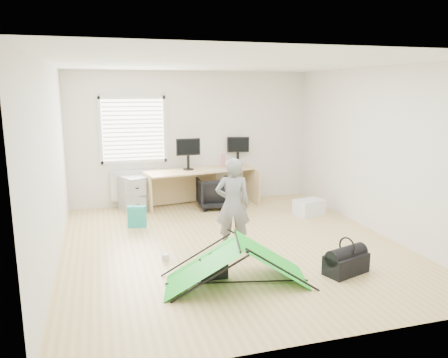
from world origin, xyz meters
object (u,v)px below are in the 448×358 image
object	(u,v)px
thermos	(223,160)
office_chair	(214,193)
filing_cabinet	(135,193)
monitor_left	(188,158)
desk	(201,188)
kite	(237,262)
laptop_bag	(214,269)
duffel_bag	(346,264)
person	(233,205)
storage_crate	(309,207)
monitor_right	(238,155)

from	to	relation	value
thermos	office_chair	world-z (taller)	thermos
filing_cabinet	monitor_left	xyz separation A→B (m)	(1.08, -0.02, 0.65)
thermos	office_chair	size ratio (longest dim) A/B	0.41
desk	kite	bearing A→B (deg)	-106.49
laptop_bag	duffel_bag	size ratio (longest dim) A/B	0.61
filing_cabinet	kite	size ratio (longest dim) A/B	0.38
laptop_bag	thermos	bearing A→B (deg)	71.30
kite	laptop_bag	xyz separation A→B (m)	(-0.25, 0.20, -0.14)
monitor_left	thermos	distance (m)	0.78
thermos	kite	xyz separation A→B (m)	(-0.92, -3.85, -0.62)
filing_cabinet	thermos	bearing A→B (deg)	-20.56
filing_cabinet	monitor_left	bearing A→B (deg)	-25.50
desk	person	size ratio (longest dim) A/B	1.60
desk	laptop_bag	world-z (taller)	desk
kite	monitor_left	bearing A→B (deg)	100.29
thermos	kite	size ratio (longest dim) A/B	0.16
desk	office_chair	bearing A→B (deg)	-53.60
office_chair	kite	bearing A→B (deg)	83.14
filing_cabinet	monitor_left	distance (m)	1.26
monitor_left	storage_crate	bearing A→B (deg)	-32.42
person	monitor_right	bearing A→B (deg)	-94.80
office_chair	thermos	bearing A→B (deg)	-122.76
monitor_right	duffel_bag	bearing A→B (deg)	-75.08
monitor_right	kite	bearing A→B (deg)	-95.40
person	filing_cabinet	bearing A→B (deg)	-51.03
thermos	laptop_bag	bearing A→B (deg)	-107.77
storage_crate	laptop_bag	xyz separation A→B (m)	(-2.47, -2.26, -0.01)
office_chair	person	distance (m)	2.41
thermos	duffel_bag	size ratio (longest dim) A/B	0.47
filing_cabinet	monitor_left	world-z (taller)	monitor_left
monitor_left	thermos	world-z (taller)	monitor_left
kite	laptop_bag	bearing A→B (deg)	153.45
filing_cabinet	office_chair	world-z (taller)	filing_cabinet
desk	laptop_bag	distance (m)	3.53
person	storage_crate	bearing A→B (deg)	-130.40
filing_cabinet	laptop_bag	xyz separation A→B (m)	(0.67, -3.53, -0.21)
thermos	monitor_right	bearing A→B (deg)	14.39
filing_cabinet	duffel_bag	bearing A→B (deg)	-82.66
monitor_left	person	xyz separation A→B (m)	(0.12, -2.61, -0.29)
monitor_left	person	world-z (taller)	person
person	duffel_bag	bearing A→B (deg)	148.55
monitor_right	filing_cabinet	bearing A→B (deg)	-161.97
office_chair	duffel_bag	size ratio (longest dim) A/B	1.14
monitor_left	thermos	xyz separation A→B (m)	(0.76, 0.14, -0.09)
storage_crate	laptop_bag	world-z (taller)	storage_crate
monitor_left	monitor_right	bearing A→B (deg)	10.46
kite	laptop_bag	world-z (taller)	kite
storage_crate	duffel_bag	size ratio (longest dim) A/B	0.89
monitor_right	storage_crate	world-z (taller)	monitor_right
kite	laptop_bag	distance (m)	0.35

